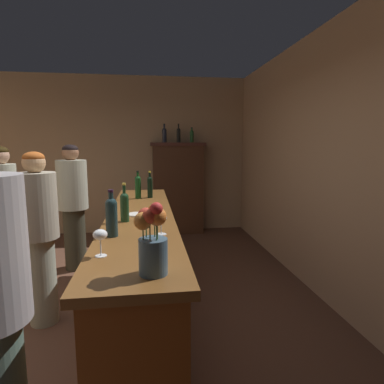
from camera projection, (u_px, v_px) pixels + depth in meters
name	position (u px, v px, depth m)	size (l,w,h in m)	color
floor	(74.00, 332.00, 2.87)	(8.74, 8.74, 0.00)	#513325
wall_back	(111.00, 156.00, 6.01)	(5.15, 0.12, 2.89)	tan
wall_right	(353.00, 167.00, 3.00)	(0.12, 6.85, 2.89)	tan
bar_counter	(142.00, 270.00, 2.92)	(0.57, 3.10, 1.04)	brown
display_cabinet	(178.00, 186.00, 5.99)	(1.00, 0.37, 1.69)	#462919
wine_bottle_malbec	(150.00, 186.00, 3.72)	(0.06, 0.06, 0.31)	black
wine_bottle_syrah	(125.00, 205.00, 2.56)	(0.07, 0.07, 0.31)	#19391F
wine_bottle_rose	(111.00, 215.00, 2.15)	(0.08, 0.08, 0.32)	#192E31
wine_bottle_pinot	(138.00, 186.00, 3.66)	(0.07, 0.07, 0.32)	#113C17
wine_glass_front	(100.00, 236.00, 1.77)	(0.08, 0.08, 0.15)	white
wine_glass_mid	(161.00, 219.00, 2.20)	(0.08, 0.08, 0.15)	white
flower_arrangement	(152.00, 239.00, 1.52)	(0.16, 0.15, 0.35)	#3F596C
cheese_plate	(137.00, 214.00, 2.82)	(0.17, 0.17, 0.01)	white
display_bottle_left	(164.00, 134.00, 5.81)	(0.08, 0.08, 0.33)	#252A3A
display_bottle_midleft	(179.00, 134.00, 5.85)	(0.07, 0.07, 0.34)	black
display_bottle_center	(192.00, 136.00, 5.88)	(0.07, 0.07, 0.27)	#215026
patron_in_grey	(39.00, 232.00, 2.91)	(0.35, 0.35, 1.59)	gray
patron_by_cabinet	(73.00, 202.00, 4.23)	(0.38, 0.38, 1.65)	#353325
patron_redhead	(4.00, 211.00, 3.57)	(0.31, 0.31, 1.64)	#B0AC9A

